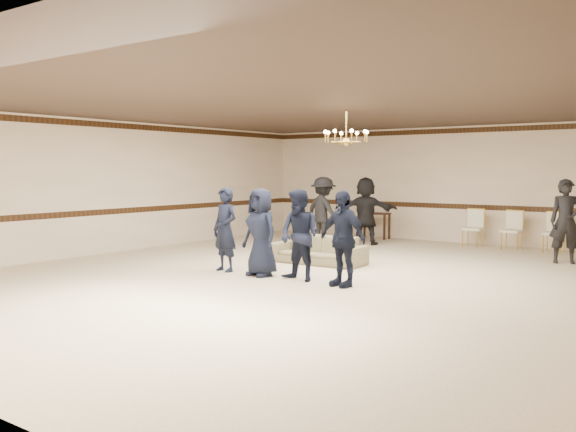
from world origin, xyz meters
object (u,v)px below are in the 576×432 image
object	(u,v)px
boy_d	(342,238)
settee	(318,250)
boy_c	(300,235)
adult_mid	(366,211)
boy_a	(225,230)
boy_b	(261,232)
banquet_chair_right	(554,233)
adult_left	(323,211)
banquet_chair_left	(473,228)
banquet_chair_mid	(512,231)
console_table	(374,225)
adult_right	(566,221)
chandelier	(346,126)

from	to	relation	value
boy_d	settee	bearing A→B (deg)	143.32
boy_c	adult_mid	size ratio (longest dim) A/B	0.92
boy_a	adult_mid	world-z (taller)	adult_mid
boy_b	banquet_chair_right	xyz separation A→B (m)	(3.69, 6.74, -0.35)
adult_left	banquet_chair_left	world-z (taller)	adult_left
banquet_chair_mid	banquet_chair_right	size ratio (longest dim) A/B	1.00
boy_d	console_table	bearing A→B (deg)	125.00
banquet_chair_left	banquet_chair_mid	world-z (taller)	same
boy_b	adult_right	bearing A→B (deg)	60.70
boy_c	banquet_chair_left	distance (m)	6.79
boy_c	console_table	bearing A→B (deg)	114.46
boy_a	banquet_chair_right	size ratio (longest dim) A/B	1.71
boy_c	settee	bearing A→B (deg)	120.98
chandelier	adult_left	xyz separation A→B (m)	(-2.69, 3.34, -1.97)
banquet_chair_mid	settee	bearing A→B (deg)	-113.20
boy_d	banquet_chair_left	world-z (taller)	boy_d
boy_d	banquet_chair_mid	distance (m)	6.80
adult_left	adult_mid	size ratio (longest dim) A/B	1.00
boy_a	adult_left	size ratio (longest dim) A/B	0.92
settee	adult_left	world-z (taller)	adult_left
adult_left	banquet_chair_mid	bearing A→B (deg)	-141.14
chandelier	boy_a	world-z (taller)	chandelier
boy_d	banquet_chair_mid	bearing A→B (deg)	93.32
settee	banquet_chair_right	xyz separation A→B (m)	(3.66, 4.80, 0.19)
adult_mid	banquet_chair_right	bearing A→B (deg)	170.58
adult_right	banquet_chair_left	world-z (taller)	adult_right
chandelier	adult_right	bearing A→B (deg)	47.76
adult_right	banquet_chair_right	world-z (taller)	adult_right
chandelier	banquet_chair_right	xyz separation A→B (m)	(2.70, 5.28, -2.39)
boy_b	banquet_chair_right	bearing A→B (deg)	72.15
banquet_chair_right	boy_b	bearing A→B (deg)	-121.58
adult_left	banquet_chair_mid	xyz separation A→B (m)	(4.39, 1.94, -0.42)
banquet_chair_left	banquet_chair_mid	bearing A→B (deg)	-3.16
settee	banquet_chair_left	size ratio (longest dim) A/B	2.11
adult_right	banquet_chair_right	xyz separation A→B (m)	(-0.61, 1.64, -0.42)
adult_mid	chandelier	bearing A→B (deg)	89.03
console_table	boy_d	bearing A→B (deg)	-61.60
adult_left	adult_right	size ratio (longest dim) A/B	1.00
boy_b	banquet_chair_mid	world-z (taller)	boy_b
settee	banquet_chair_right	distance (m)	6.04
boy_c	boy_d	world-z (taller)	same
banquet_chair_mid	banquet_chair_right	world-z (taller)	same
adult_left	banquet_chair_mid	size ratio (longest dim) A/B	1.87
settee	console_table	distance (m)	5.18
boy_d	chandelier	bearing A→B (deg)	129.88
banquet_chair_mid	banquet_chair_left	bearing A→B (deg)	-174.22
settee	banquet_chair_right	size ratio (longest dim) A/B	2.11
banquet_chair_mid	banquet_chair_right	xyz separation A→B (m)	(1.00, 0.00, 0.00)
banquet_chair_left	settee	bearing A→B (deg)	-112.24
boy_a	banquet_chair_left	xyz separation A→B (m)	(2.59, 6.74, -0.35)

